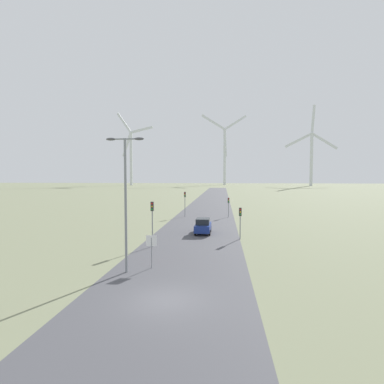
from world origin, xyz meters
name	(u,v)px	position (x,y,z in m)	size (l,w,h in m)	color
ground_plane	(165,300)	(0.00, 0.00, 0.00)	(600.00, 600.00, 0.00)	#757A5B
road_surface	(208,208)	(0.00, 48.00, 0.00)	(10.00, 240.00, 0.01)	#47474C
streetlamp	(125,188)	(-3.68, 4.47, 5.97)	(2.72, 0.32, 9.52)	gray
stop_sign_near	(151,245)	(-2.13, 5.63, 1.71)	(0.81, 0.07, 2.45)	gray
traffic_light_post_near_left	(152,214)	(-3.66, 12.32, 3.20)	(0.28, 0.33, 4.38)	gray
traffic_light_post_near_right	(240,216)	(5.03, 16.76, 2.53)	(0.28, 0.34, 3.44)	gray
traffic_light_post_mid_left	(185,199)	(-3.31, 34.58, 3.08)	(0.28, 0.33, 4.21)	gray
traffic_light_post_mid_right	(229,203)	(4.09, 34.52, 2.41)	(0.28, 0.33, 3.29)	gray
car_approaching	(203,226)	(0.78, 19.61, 0.91)	(1.88, 4.13, 1.83)	navy
wind_turbine_far_left	(131,152)	(-69.63, 216.56, 26.34)	(32.07, 10.68, 58.35)	silver
wind_turbine_left	(225,150)	(4.50, 239.21, 29.28)	(37.75, 15.63, 59.61)	silver
wind_turbine_center	(312,153)	(68.50, 215.07, 24.76)	(36.53, 7.05, 59.67)	silver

